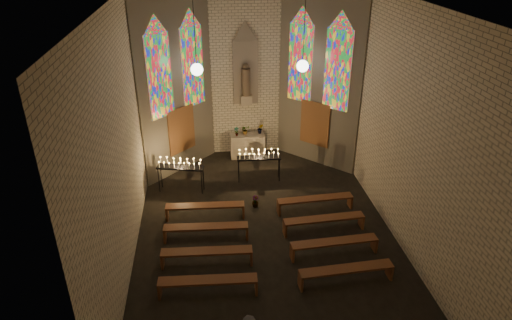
{
  "coord_description": "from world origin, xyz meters",
  "views": [
    {
      "loc": [
        -1.7,
        -11.79,
        8.66
      ],
      "look_at": [
        -0.17,
        1.02,
        2.07
      ],
      "focal_mm": 32.0,
      "sensor_mm": 36.0,
      "label": 1
    }
  ],
  "objects_px": {
    "aisle_flower_pot": "(255,201)",
    "altar": "(247,145)",
    "votive_stand_right": "(259,156)",
    "votive_stand_left": "(180,165)"
  },
  "relations": [
    {
      "from": "aisle_flower_pot",
      "to": "altar",
      "type": "bearing_deg",
      "value": 88.09
    },
    {
      "from": "aisle_flower_pot",
      "to": "votive_stand_right",
      "type": "distance_m",
      "value": 2.07
    },
    {
      "from": "aisle_flower_pot",
      "to": "votive_stand_right",
      "type": "bearing_deg",
      "value": 79.15
    },
    {
      "from": "aisle_flower_pot",
      "to": "votive_stand_left",
      "type": "xyz_separation_m",
      "value": [
        -2.56,
        1.41,
        0.85
      ]
    },
    {
      "from": "altar",
      "to": "votive_stand_right",
      "type": "height_order",
      "value": "votive_stand_right"
    },
    {
      "from": "aisle_flower_pot",
      "to": "votive_stand_left",
      "type": "bearing_deg",
      "value": 151.19
    },
    {
      "from": "votive_stand_left",
      "to": "votive_stand_right",
      "type": "xyz_separation_m",
      "value": [
        2.91,
        0.46,
        -0.02
      ]
    },
    {
      "from": "votive_stand_left",
      "to": "altar",
      "type": "bearing_deg",
      "value": 56.04
    },
    {
      "from": "aisle_flower_pot",
      "to": "votive_stand_right",
      "type": "relative_size",
      "value": 0.26
    },
    {
      "from": "altar",
      "to": "votive_stand_left",
      "type": "relative_size",
      "value": 0.81
    }
  ]
}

